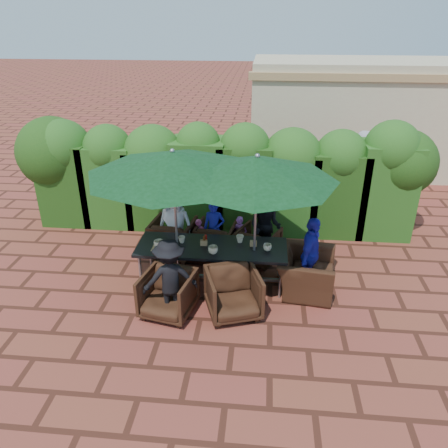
# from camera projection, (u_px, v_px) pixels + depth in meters

# --- Properties ---
(ground) EXTENTS (80.00, 80.00, 0.00)m
(ground) POSITION_uv_depth(u_px,v_px,m) (209.00, 281.00, 7.99)
(ground) COLOR brown
(ground) RESTS_ON ground
(dining_table) EXTENTS (2.62, 0.90, 0.75)m
(dining_table) POSITION_uv_depth(u_px,v_px,m) (212.00, 250.00, 7.65)
(dining_table) COLOR black
(dining_table) RESTS_ON ground
(umbrella_left) EXTENTS (2.90, 2.90, 2.46)m
(umbrella_left) POSITION_uv_depth(u_px,v_px,m) (173.00, 163.00, 7.10)
(umbrella_left) COLOR gray
(umbrella_left) RESTS_ON ground
(umbrella_right) EXTENTS (2.63, 2.63, 2.46)m
(umbrella_right) POSITION_uv_depth(u_px,v_px,m) (257.00, 169.00, 6.86)
(umbrella_right) COLOR gray
(umbrella_right) RESTS_ON ground
(chair_far_left) EXTENTS (0.91, 0.87, 0.83)m
(chair_far_left) POSITION_uv_depth(u_px,v_px,m) (173.00, 236.00, 8.70)
(chair_far_left) COLOR black
(chair_far_left) RESTS_ON ground
(chair_far_mid) EXTENTS (0.83, 0.79, 0.76)m
(chair_far_mid) POSITION_uv_depth(u_px,v_px,m) (216.00, 238.00, 8.69)
(chair_far_mid) COLOR black
(chair_far_mid) RESTS_ON ground
(chair_far_right) EXTENTS (0.95, 0.92, 0.76)m
(chair_far_right) POSITION_uv_depth(u_px,v_px,m) (258.00, 243.00, 8.49)
(chair_far_right) COLOR black
(chair_far_right) RESTS_ON ground
(chair_near_left) EXTENTS (0.92, 0.88, 0.81)m
(chair_near_left) POSITION_uv_depth(u_px,v_px,m) (168.00, 292.00, 6.96)
(chair_near_left) COLOR black
(chair_near_left) RESTS_ON ground
(chair_near_right) EXTENTS (1.01, 0.98, 0.84)m
(chair_near_right) POSITION_uv_depth(u_px,v_px,m) (233.00, 291.00, 6.96)
(chair_near_right) COLOR black
(chair_near_right) RESTS_ON ground
(chair_end_right) EXTENTS (0.83, 1.15, 0.94)m
(chair_end_right) POSITION_uv_depth(u_px,v_px,m) (306.00, 267.00, 7.54)
(chair_end_right) COLOR black
(chair_end_right) RESTS_ON ground
(adult_far_left) EXTENTS (0.76, 0.52, 1.42)m
(adult_far_left) POSITION_uv_depth(u_px,v_px,m) (175.00, 224.00, 8.50)
(adult_far_left) COLOR white
(adult_far_left) RESTS_ON ground
(adult_far_mid) EXTENTS (0.43, 0.35, 1.17)m
(adult_far_mid) POSITION_uv_depth(u_px,v_px,m) (214.00, 229.00, 8.57)
(adult_far_mid) COLOR #1F21AB
(adult_far_mid) RESTS_ON ground
(adult_far_right) EXTENTS (0.73, 0.58, 1.34)m
(adult_far_right) POSITION_uv_depth(u_px,v_px,m) (265.00, 226.00, 8.50)
(adult_far_right) COLOR black
(adult_far_right) RESTS_ON ground
(adult_near_left) EXTENTS (0.94, 0.64, 1.35)m
(adult_near_left) POSITION_uv_depth(u_px,v_px,m) (170.00, 278.00, 6.83)
(adult_near_left) COLOR black
(adult_near_left) RESTS_ON ground
(adult_end_right) EXTENTS (0.65, 0.90, 1.38)m
(adult_end_right) POSITION_uv_depth(u_px,v_px,m) (310.00, 255.00, 7.46)
(adult_end_right) COLOR #1F21AB
(adult_end_right) RESTS_ON ground
(child_left) EXTENTS (0.29, 0.24, 0.78)m
(child_left) POSITION_uv_depth(u_px,v_px,m) (199.00, 238.00, 8.68)
(child_left) COLOR #E04F94
(child_left) RESTS_ON ground
(child_right) EXTENTS (0.35, 0.30, 0.83)m
(child_right) POSITION_uv_depth(u_px,v_px,m) (240.00, 236.00, 8.68)
(child_right) COLOR #B355B8
(child_right) RESTS_ON ground
(pedestrian_a) EXTENTS (1.60, 1.19, 1.63)m
(pedestrian_a) POSITION_uv_depth(u_px,v_px,m) (281.00, 168.00, 11.22)
(pedestrian_a) COLOR #298223
(pedestrian_a) RESTS_ON ground
(pedestrian_b) EXTENTS (0.85, 0.64, 1.59)m
(pedestrian_b) POSITION_uv_depth(u_px,v_px,m) (323.00, 166.00, 11.45)
(pedestrian_b) COLOR #E04F94
(pedestrian_b) RESTS_ON ground
(pedestrian_c) EXTENTS (1.23, 0.78, 1.78)m
(pedestrian_c) POSITION_uv_depth(u_px,v_px,m) (362.00, 165.00, 11.20)
(pedestrian_c) COLOR gray
(pedestrian_c) RESTS_ON ground
(cup_a) EXTENTS (0.17, 0.17, 0.14)m
(cup_a) POSITION_uv_depth(u_px,v_px,m) (159.00, 244.00, 7.54)
(cup_a) COLOR beige
(cup_a) RESTS_ON dining_table
(cup_b) EXTENTS (0.13, 0.13, 0.12)m
(cup_b) POSITION_uv_depth(u_px,v_px,m) (182.00, 240.00, 7.71)
(cup_b) COLOR beige
(cup_b) RESTS_ON dining_table
(cup_c) EXTENTS (0.17, 0.17, 0.13)m
(cup_c) POSITION_uv_depth(u_px,v_px,m) (213.00, 250.00, 7.36)
(cup_c) COLOR beige
(cup_c) RESTS_ON dining_table
(cup_d) EXTENTS (0.14, 0.14, 0.13)m
(cup_d) POSITION_uv_depth(u_px,v_px,m) (240.00, 239.00, 7.72)
(cup_d) COLOR beige
(cup_d) RESTS_ON dining_table
(cup_e) EXTENTS (0.15, 0.15, 0.12)m
(cup_e) POSITION_uv_depth(u_px,v_px,m) (267.00, 247.00, 7.46)
(cup_e) COLOR beige
(cup_e) RESTS_ON dining_table
(ketchup_bottle) EXTENTS (0.04, 0.04, 0.17)m
(ketchup_bottle) POSITION_uv_depth(u_px,v_px,m) (206.00, 239.00, 7.66)
(ketchup_bottle) COLOR #B20C0A
(ketchup_bottle) RESTS_ON dining_table
(sauce_bottle) EXTENTS (0.04, 0.04, 0.17)m
(sauce_bottle) POSITION_uv_depth(u_px,v_px,m) (204.00, 241.00, 7.62)
(sauce_bottle) COLOR #4C230C
(sauce_bottle) RESTS_ON dining_table
(serving_tray) EXTENTS (0.35, 0.25, 0.02)m
(serving_tray) POSITION_uv_depth(u_px,v_px,m) (162.00, 248.00, 7.54)
(serving_tray) COLOR #967448
(serving_tray) RESTS_ON dining_table
(number_block_left) EXTENTS (0.12, 0.06, 0.10)m
(number_block_left) POSITION_uv_depth(u_px,v_px,m) (204.00, 243.00, 7.62)
(number_block_left) COLOR tan
(number_block_left) RESTS_ON dining_table
(number_block_right) EXTENTS (0.12, 0.06, 0.10)m
(number_block_right) POSITION_uv_depth(u_px,v_px,m) (253.00, 243.00, 7.60)
(number_block_right) COLOR tan
(number_block_right) RESTS_ON dining_table
(hedge_wall) EXTENTS (9.10, 1.60, 2.50)m
(hedge_wall) POSITION_uv_depth(u_px,v_px,m) (215.00, 169.00, 9.48)
(hedge_wall) COLOR #143A0F
(hedge_wall) RESTS_ON ground
(building) EXTENTS (6.20, 3.08, 3.20)m
(building) POSITION_uv_depth(u_px,v_px,m) (352.00, 115.00, 13.24)
(building) COLOR beige
(building) RESTS_ON ground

